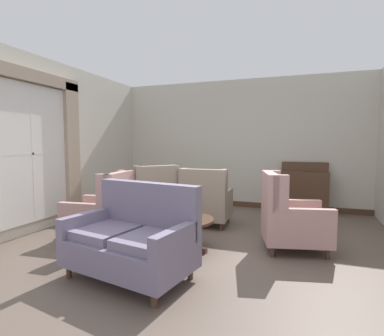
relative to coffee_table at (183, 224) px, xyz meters
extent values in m
plane|color=brown|center=(0.18, -0.12, -0.36)|extent=(9.23, 9.23, 0.00)
cube|color=beige|center=(0.18, 3.18, 1.12)|extent=(5.90, 0.08, 2.96)
cube|color=beige|center=(-2.69, 0.87, 1.12)|extent=(0.08, 4.62, 2.96)
cube|color=#4C3323|center=(0.18, 3.12, -0.30)|extent=(5.74, 0.03, 0.12)
cube|color=silver|center=(-2.63, -0.09, 0.96)|extent=(0.03, 1.37, 2.17)
cube|color=white|center=(-2.61, -0.09, 0.96)|extent=(0.02, 1.45, 2.25)
cube|color=white|center=(-2.61, -0.09, 0.96)|extent=(0.02, 0.04, 2.17)
cube|color=white|center=(-2.61, -0.09, 0.96)|extent=(0.02, 1.37, 0.04)
cube|color=tan|center=(-2.57, 0.78, 1.01)|extent=(0.10, 0.32, 2.47)
cube|color=tan|center=(-2.57, -0.09, 2.21)|extent=(0.10, 2.05, 0.20)
cylinder|color=#4C3323|center=(0.00, 0.00, 0.06)|extent=(0.86, 0.86, 0.04)
cylinder|color=#4C3323|center=(0.00, 0.00, -0.14)|extent=(0.10, 0.10, 0.37)
cube|color=#4C3323|center=(0.22, -0.02, -0.33)|extent=(0.29, 0.09, 0.07)
cube|color=#4C3323|center=(-0.13, 0.18, -0.33)|extent=(0.22, 0.26, 0.07)
cube|color=#4C3323|center=(-0.11, -0.19, -0.33)|extent=(0.20, 0.27, 0.07)
cylinder|color=#384C93|center=(-0.06, -0.02, 0.09)|extent=(0.10, 0.10, 0.02)
ellipsoid|color=#384C93|center=(-0.06, -0.02, 0.20)|extent=(0.19, 0.19, 0.20)
cylinder|color=#384C93|center=(-0.06, -0.02, 0.35)|extent=(0.09, 0.09, 0.09)
torus|color=#384C93|center=(-0.06, -0.02, 0.39)|extent=(0.15, 0.15, 0.02)
cube|color=slate|center=(-0.23, -1.04, -0.07)|extent=(1.51, 1.06, 0.30)
cube|color=slate|center=(-0.17, -0.71, 0.37)|extent=(1.39, 0.40, 0.60)
cube|color=slate|center=(-0.54, -1.02, 0.12)|extent=(0.66, 0.71, 0.10)
cube|color=slate|center=(0.06, -1.14, 0.12)|extent=(0.66, 0.71, 0.10)
cube|color=slate|center=(-0.87, -0.97, 0.19)|extent=(0.24, 0.72, 0.23)
cube|color=slate|center=(0.38, -1.21, 0.19)|extent=(0.24, 0.72, 0.23)
cylinder|color=#4C3323|center=(-0.88, -1.25, -0.29)|extent=(0.06, 0.06, 0.14)
cylinder|color=#4C3323|center=(0.29, -1.47, -0.29)|extent=(0.06, 0.06, 0.14)
cylinder|color=#4C3323|center=(-0.75, -0.61, -0.29)|extent=(0.06, 0.06, 0.14)
cylinder|color=#4C3323|center=(0.41, -0.83, -0.29)|extent=(0.06, 0.06, 0.14)
cube|color=gray|center=(-0.06, 1.36, -0.09)|extent=(0.85, 0.82, 0.27)
cube|color=gray|center=(-0.05, 1.04, 0.37)|extent=(0.83, 0.17, 0.64)
cube|color=gray|center=(0.31, 1.14, 0.44)|extent=(0.11, 0.20, 0.49)
cube|color=gray|center=(-0.41, 1.12, 0.44)|extent=(0.11, 0.20, 0.49)
cube|color=gray|center=(0.30, 1.43, 0.16)|extent=(0.12, 0.70, 0.23)
cube|color=gray|center=(-0.42, 1.40, 0.16)|extent=(0.12, 0.70, 0.23)
cylinder|color=#4C3323|center=(0.26, 1.69, -0.29)|extent=(0.06, 0.06, 0.14)
cylinder|color=#4C3323|center=(-0.40, 1.67, -0.29)|extent=(0.06, 0.06, 0.14)
cylinder|color=#4C3323|center=(0.28, 1.06, -0.29)|extent=(0.06, 0.06, 0.14)
cylinder|color=#4C3323|center=(-0.38, 1.04, -0.29)|extent=(0.06, 0.06, 0.14)
cube|color=tan|center=(1.48, 0.49, -0.07)|extent=(1.00, 0.90, 0.31)
cube|color=tan|center=(1.13, 0.41, 0.41)|extent=(0.30, 0.74, 0.64)
cube|color=tan|center=(1.29, 0.13, 0.48)|extent=(0.22, 0.14, 0.49)
cube|color=tan|center=(1.15, 0.74, 0.48)|extent=(0.22, 0.14, 0.49)
cube|color=tan|center=(1.60, 0.20, 0.19)|extent=(0.76, 0.27, 0.21)
cube|color=tan|center=(1.46, 0.81, 0.19)|extent=(0.76, 0.27, 0.21)
cylinder|color=#4C3323|center=(1.89, 0.30, -0.29)|extent=(0.06, 0.06, 0.14)
cylinder|color=#4C3323|center=(1.76, 0.85, -0.29)|extent=(0.06, 0.06, 0.14)
cylinder|color=#4C3323|center=(1.21, 0.14, -0.29)|extent=(0.06, 0.06, 0.14)
cylinder|color=#4C3323|center=(1.08, 0.69, -0.29)|extent=(0.06, 0.06, 0.14)
cube|color=tan|center=(-1.48, 0.08, -0.09)|extent=(0.98, 0.84, 0.27)
cube|color=tan|center=(-1.10, 0.12, 0.37)|extent=(0.22, 0.76, 0.64)
cube|color=tan|center=(-1.22, 0.43, 0.45)|extent=(0.21, 0.12, 0.48)
cube|color=tan|center=(-1.15, -0.21, 0.45)|extent=(0.21, 0.12, 0.48)
cube|color=tan|center=(-1.56, 0.39, 0.15)|extent=(0.81, 0.18, 0.19)
cube|color=tan|center=(-1.50, -0.25, 0.15)|extent=(0.81, 0.18, 0.19)
cylinder|color=#4C3323|center=(-1.88, 0.33, -0.29)|extent=(0.06, 0.06, 0.14)
cylinder|color=#4C3323|center=(-1.82, -0.25, -0.29)|extent=(0.06, 0.06, 0.14)
cylinder|color=#4C3323|center=(-1.14, 0.41, -0.29)|extent=(0.06, 0.06, 0.14)
cylinder|color=#4C3323|center=(-1.08, -0.17, -0.29)|extent=(0.06, 0.06, 0.14)
cube|color=gray|center=(-1.04, 1.07, -0.09)|extent=(1.15, 1.15, 0.26)
cube|color=gray|center=(-0.79, 0.81, 0.39)|extent=(0.65, 0.63, 0.70)
cube|color=gray|center=(-0.61, 1.11, 0.48)|extent=(0.21, 0.21, 0.54)
cube|color=gray|center=(-1.09, 0.65, 0.48)|extent=(0.21, 0.21, 0.54)
cube|color=gray|center=(-0.84, 1.34, 0.14)|extent=(0.60, 0.62, 0.21)
cube|color=gray|center=(-1.32, 0.88, 0.14)|extent=(0.60, 0.62, 0.21)
cylinder|color=#4C3323|center=(-1.07, 1.54, -0.29)|extent=(0.06, 0.06, 0.14)
cylinder|color=#4C3323|center=(-1.50, 1.12, -0.29)|extent=(0.06, 0.06, 0.14)
cylinder|color=#4C3323|center=(-0.58, 1.03, -0.29)|extent=(0.06, 0.06, 0.14)
cylinder|color=#4C3323|center=(-1.02, 0.61, -0.29)|extent=(0.06, 0.06, 0.14)
cylinder|color=#4C3323|center=(1.14, 1.40, 0.35)|extent=(0.45, 0.45, 0.03)
cylinder|color=#4C3323|center=(1.14, 1.40, -0.01)|extent=(0.07, 0.07, 0.70)
cylinder|color=#4C3323|center=(1.14, 1.40, -0.34)|extent=(0.29, 0.29, 0.04)
cube|color=#4C3323|center=(1.64, 2.88, 0.13)|extent=(0.95, 0.35, 0.79)
cube|color=#4C3323|center=(1.64, 3.03, 0.63)|extent=(0.95, 0.04, 0.20)
cube|color=#4C3323|center=(1.22, 2.75, -0.31)|extent=(0.06, 0.06, 0.10)
cube|color=#4C3323|center=(2.06, 2.75, -0.31)|extent=(0.06, 0.06, 0.10)
cube|color=#4C3323|center=(1.22, 3.00, -0.31)|extent=(0.06, 0.06, 0.10)
cube|color=#4C3323|center=(2.06, 3.00, -0.31)|extent=(0.06, 0.06, 0.10)
camera|label=1|loc=(1.48, -3.82, 1.13)|focal=27.92mm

